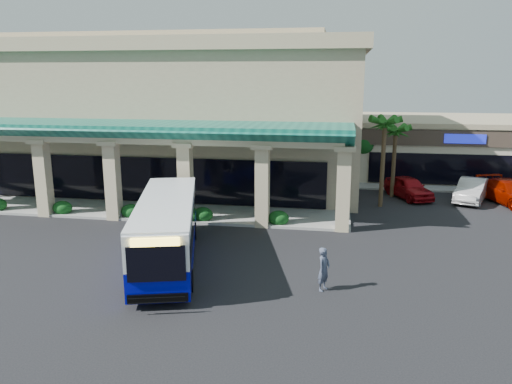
% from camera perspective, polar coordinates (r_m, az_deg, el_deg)
% --- Properties ---
extents(ground, '(110.00, 110.00, 0.00)m').
position_cam_1_polar(ground, '(24.16, -4.79, -7.32)').
color(ground, black).
extents(main_building, '(30.80, 14.80, 11.35)m').
position_cam_1_polar(main_building, '(40.42, -10.35, 9.00)').
color(main_building, tan).
rests_on(main_building, ground).
extents(arcade, '(30.00, 6.20, 5.70)m').
position_cam_1_polar(arcade, '(32.32, -15.69, 2.70)').
color(arcade, '#0F5A4C').
rests_on(arcade, ground).
extents(strip_mall, '(22.50, 12.50, 4.90)m').
position_cam_1_polar(strip_mall, '(47.86, 24.54, 4.75)').
color(strip_mall, beige).
rests_on(strip_mall, ground).
extents(palm_0, '(2.40, 2.40, 6.60)m').
position_cam_1_polar(palm_0, '(33.40, 14.32, 3.88)').
color(palm_0, '#1B5817').
rests_on(palm_0, ground).
extents(palm_1, '(2.40, 2.40, 5.80)m').
position_cam_1_polar(palm_1, '(36.50, 15.51, 3.93)').
color(palm_1, '#1B5817').
rests_on(palm_1, ground).
extents(broadleaf_tree, '(2.60, 2.60, 4.81)m').
position_cam_1_polar(broadleaf_tree, '(41.37, 12.06, 4.45)').
color(broadleaf_tree, '#0E4012').
rests_on(broadleaf_tree, ground).
extents(transit_bus, '(5.21, 10.91, 2.97)m').
position_cam_1_polar(transit_bus, '(23.33, -10.12, -4.38)').
color(transit_bus, '#0407A3').
rests_on(transit_bus, ground).
extents(pedestrian, '(0.67, 0.77, 1.79)m').
position_cam_1_polar(pedestrian, '(20.33, 7.76, -8.72)').
color(pedestrian, '#3E465A').
rests_on(pedestrian, ground).
extents(car_silver, '(3.50, 4.84, 1.53)m').
position_cam_1_polar(car_silver, '(36.76, 17.03, 0.50)').
color(car_silver, maroon).
rests_on(car_silver, ground).
extents(car_white, '(3.31, 5.04, 1.57)m').
position_cam_1_polar(car_white, '(37.30, 23.42, 0.20)').
color(car_white, silver).
rests_on(car_white, ground).
extents(car_red, '(3.82, 5.90, 1.59)m').
position_cam_1_polar(car_red, '(37.66, 27.07, -0.03)').
color(car_red, '#921101').
rests_on(car_red, ground).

